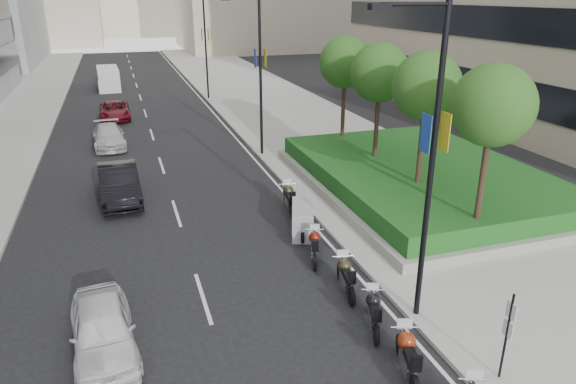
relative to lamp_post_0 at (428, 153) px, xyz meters
name	(u,v)px	position (x,y,z in m)	size (l,w,h in m)	color
ground	(288,370)	(-4.14, -1.00, -5.07)	(160.00, 160.00, 0.00)	black
sidewalk_right	(278,109)	(4.86, 29.00, -4.99)	(10.00, 100.00, 0.15)	#9E9B93
lane_edge	(214,114)	(-0.44, 29.00, -5.06)	(0.12, 100.00, 0.01)	silver
lane_centre	(147,119)	(-5.64, 29.00, -5.06)	(0.12, 100.00, 0.01)	silver
planter	(420,184)	(5.86, 9.00, -4.72)	(10.00, 14.00, 0.40)	gray
hedge	(422,173)	(5.86, 9.00, -4.12)	(9.40, 13.40, 0.80)	#164E1A
tree_0	(493,106)	(4.36, 3.00, 0.36)	(2.80, 2.80, 6.30)	#332319
tree_1	(427,87)	(4.36, 7.00, 0.36)	(2.80, 2.80, 6.30)	#332319
tree_2	(380,73)	(4.36, 11.00, 0.36)	(2.80, 2.80, 6.30)	#332319
tree_3	(345,63)	(4.36, 15.00, 0.36)	(2.80, 2.80, 6.30)	#332319
lamp_post_0	(428,153)	(0.00, 0.00, 0.00)	(2.34, 0.45, 9.00)	black
lamp_post_1	(258,68)	(0.00, 17.00, 0.00)	(2.34, 0.45, 9.00)	black
lamp_post_2	(204,41)	(0.00, 35.00, 0.00)	(2.34, 0.45, 9.00)	black
parking_sign	(507,332)	(0.66, -3.00, -3.61)	(0.06, 0.32, 2.50)	black
motorcycle_1	(408,356)	(-1.38, -2.07, -4.49)	(0.90, 2.11, 1.08)	black
motorcycle_2	(374,312)	(-1.27, -0.04, -4.54)	(0.88, 1.89, 0.98)	black
motorcycle_3	(346,276)	(-1.24, 1.95, -4.51)	(0.69, 2.07, 1.04)	black
motorcycle_4	(315,246)	(-1.41, 4.25, -4.54)	(0.87, 1.90, 0.98)	black
motorcycle_5	(302,220)	(-1.13, 6.36, -4.46)	(1.40, 2.14, 1.20)	black
motorcycle_6	(289,199)	(-0.91, 8.66, -4.47)	(0.75, 2.23, 1.11)	black
car_a	(103,330)	(-8.54, 1.25, -4.39)	(1.60, 3.97, 1.35)	silver
car_b	(119,183)	(-7.89, 12.39, -4.26)	(1.70, 4.87, 1.60)	black
car_c	(109,136)	(-8.35, 21.86, -4.41)	(1.84, 4.52, 1.31)	#B4B4B6
car_d	(115,111)	(-7.90, 29.63, -4.42)	(2.15, 4.65, 1.29)	#5E0B17
delivery_van	(109,79)	(-8.29, 43.19, -4.07)	(2.15, 5.15, 2.13)	silver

